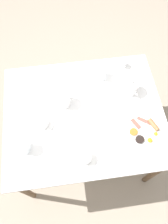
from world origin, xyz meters
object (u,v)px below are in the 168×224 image
teacup_with_saucer_right (84,158)px  water_glass_tall (101,73)px  fork_by_plate (59,146)px  spoon_for_tea (98,105)px  teacup_with_saucer_left (42,123)px  teapot_far (62,99)px  fork_spare (20,114)px  teapot_near (130,87)px  napkin_folded (96,132)px  creamer_jug (123,64)px  breakfast_plate (145,131)px  knife_by_plate (38,83)px  water_glass_short (23,146)px

teacup_with_saucer_right → water_glass_tall: size_ratio=1.54×
teacup_with_saucer_right → fork_by_plate: 0.19m
spoon_for_tea → teacup_with_saucer_left: bearing=-76.1°
teapot_far → fork_spare: 0.32m
teapot_near → spoon_for_tea: (0.09, -0.25, -0.05)m
teapot_far → napkin_folded: bearing=-42.7°
creamer_jug → napkin_folded: bearing=-29.2°
water_glass_tall → breakfast_plate: bearing=24.2°
water_glass_tall → napkin_folded: size_ratio=0.55×
spoon_for_tea → fork_spare: size_ratio=0.87×
spoon_for_tea → fork_spare: (-0.01, -0.56, 0.00)m
teapot_near → water_glass_tall: bearing=-147.2°
teacup_with_saucer_left → fork_by_plate: bearing=30.2°
breakfast_plate → knife_by_plate: size_ratio=1.57×
teapot_near → creamer_jug: (-0.23, -0.00, -0.03)m
teacup_with_saucer_right → napkin_folded: bearing=148.4°
teapot_far → teacup_with_saucer_right: (0.43, 0.10, -0.03)m
napkin_folded → fork_spare: size_ratio=1.10×
teapot_near → knife_by_plate: bearing=-121.7°
water_glass_tall → creamer_jug: water_glass_tall is taller
water_glass_short → creamer_jug: bearing=126.6°
fork_by_plate → knife_by_plate: size_ratio=0.86×
teacup_with_saucer_right → napkin_folded: (-0.17, 0.11, -0.02)m
spoon_for_tea → creamer_jug: bearing=142.2°
teapot_near → water_glass_short: (0.34, -0.77, -0.00)m
teapot_far → teacup_with_saucer_right: teapot_far is taller
creamer_jug → spoon_for_tea: bearing=-37.8°
breakfast_plate → teacup_with_saucer_right: (0.13, -0.43, 0.02)m
teacup_with_saucer_left → fork_by_plate: 0.20m
water_glass_short → creamer_jug: 0.96m
teacup_with_saucer_left → fork_spare: 0.19m
teacup_with_saucer_right → fork_spare: size_ratio=0.93×
fork_by_plate → water_glass_short: bearing=-94.1°
creamer_jug → spoon_for_tea: 0.40m
teapot_far → creamer_jug: size_ratio=2.41×
napkin_folded → teapot_near: bearing=135.0°
creamer_jug → fork_spare: size_ratio=0.52×
teapot_far → teacup_with_saucer_left: size_ratio=1.34×
teapot_near → teapot_far: 0.49m
water_glass_tall → fork_spare: (0.23, -0.61, -0.05)m
teapot_near → teacup_with_saucer_right: size_ratio=1.31×
water_glass_short → teacup_with_saucer_left: bearing=141.1°
teacup_with_saucer_left → creamer_jug: (-0.42, 0.65, 0.00)m
teacup_with_saucer_right → fork_by_plate: (-0.11, -0.15, -0.02)m
breakfast_plate → fork_by_plate: bearing=-87.7°
fork_by_plate → breakfast_plate: bearing=92.3°
fork_by_plate → knife_by_plate: (-0.52, -0.12, 0.00)m
teacup_with_saucer_left → napkin_folded: 0.37m
teapot_near → fork_spare: teapot_near is taller
teapot_far → water_glass_short: 0.41m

